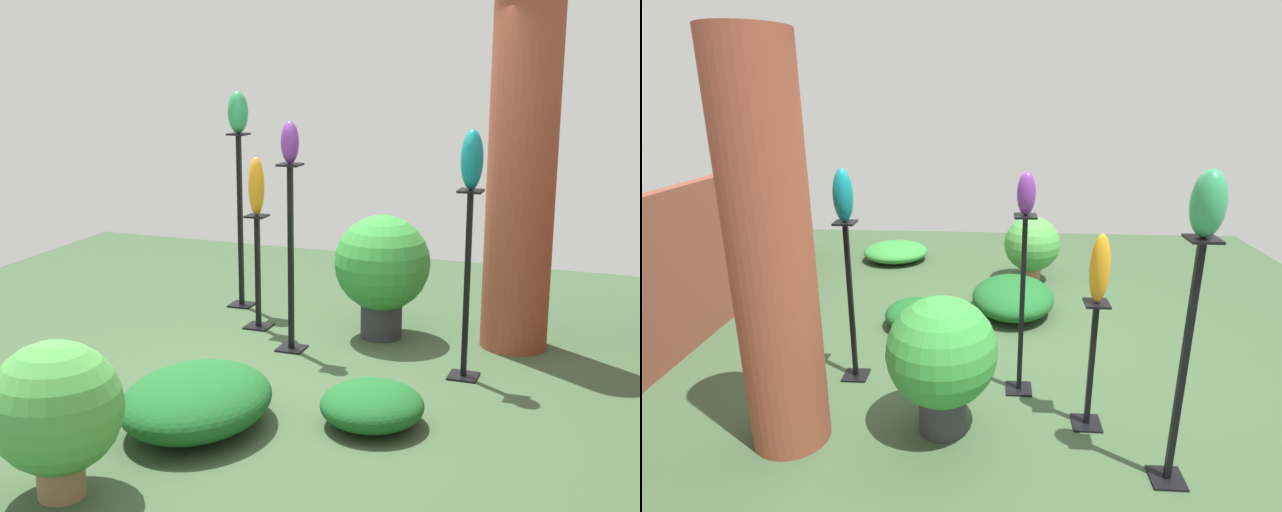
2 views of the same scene
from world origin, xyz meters
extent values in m
plane|color=#385133|center=(0.00, 0.00, 0.00)|extent=(8.00, 8.00, 0.00)
cylinder|color=brown|center=(-1.48, 1.33, 1.28)|extent=(0.50, 0.50, 2.56)
cube|color=black|center=(-1.72, -1.07, 0.01)|extent=(0.20, 0.20, 0.01)
cube|color=black|center=(-1.72, -1.07, 0.76)|extent=(0.04, 0.04, 1.51)
cube|color=black|center=(-1.72, -1.07, 1.50)|extent=(0.16, 0.16, 0.02)
cube|color=black|center=(-0.80, -0.22, 0.01)|extent=(0.20, 0.20, 0.01)
cube|color=black|center=(-0.80, -0.22, 0.70)|extent=(0.04, 0.04, 1.41)
cube|color=black|center=(-0.80, -0.22, 1.40)|extent=(0.16, 0.16, 0.02)
cube|color=black|center=(-0.69, 1.11, 0.01)|extent=(0.20, 0.20, 0.01)
cube|color=black|center=(-0.69, 1.11, 0.66)|extent=(0.04, 0.04, 1.31)
cube|color=black|center=(-0.69, 1.11, 1.30)|extent=(0.16, 0.16, 0.02)
cube|color=black|center=(-1.21, -0.68, 0.01)|extent=(0.20, 0.20, 0.01)
cube|color=black|center=(-1.21, -0.68, 0.46)|extent=(0.04, 0.04, 0.93)
cube|color=black|center=(-1.21, -0.68, 0.92)|extent=(0.16, 0.16, 0.01)
ellipsoid|color=#2D9356|center=(-1.72, -1.07, 1.69)|extent=(0.17, 0.17, 0.35)
ellipsoid|color=#6B2D8C|center=(-0.80, -0.22, 1.56)|extent=(0.13, 0.13, 0.30)
ellipsoid|color=#0F727A|center=(-0.69, 1.11, 1.51)|extent=(0.16, 0.15, 0.40)
ellipsoid|color=orange|center=(-1.21, -0.68, 1.16)|extent=(0.12, 0.13, 0.46)
cylinder|color=#936B4C|center=(1.67, -0.48, 0.10)|extent=(0.25, 0.25, 0.19)
sphere|color=#479942|center=(1.67, -0.48, 0.48)|extent=(0.68, 0.68, 0.68)
cylinder|color=#2D2D33|center=(-1.33, 0.32, 0.14)|extent=(0.32, 0.32, 0.28)
sphere|color=#338C38|center=(-1.33, 0.32, 0.60)|extent=(0.74, 0.74, 0.74)
ellipsoid|color=#195923|center=(0.29, 0.75, 0.13)|extent=(0.65, 0.63, 0.26)
ellipsoid|color=#195923|center=(0.69, -0.22, 0.18)|extent=(1.07, 0.86, 0.35)
camera|label=1|loc=(5.08, 2.21, 2.25)|focal=50.00mm
camera|label=2|loc=(-4.25, 0.00, 2.19)|focal=28.00mm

